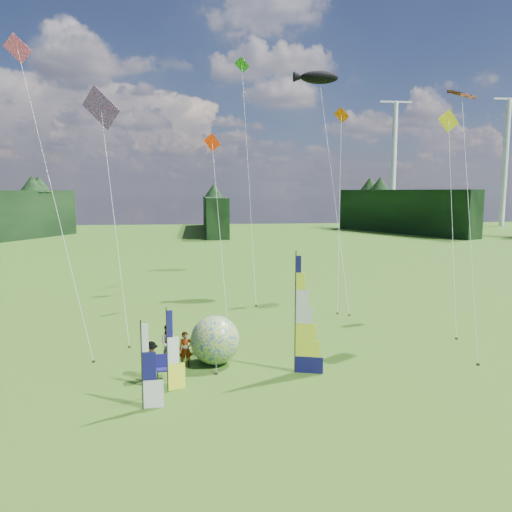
{
  "coord_description": "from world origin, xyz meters",
  "views": [
    {
      "loc": [
        -3.65,
        -18.35,
        8.44
      ],
      "look_at": [
        -1.0,
        4.0,
        5.5
      ],
      "focal_mm": 35.0,
      "sensor_mm": 36.0,
      "label": 1
    }
  ],
  "objects": [
    {
      "name": "ground",
      "position": [
        0.0,
        0.0,
        0.0
      ],
      "size": [
        220.0,
        220.0,
        0.0
      ],
      "primitive_type": "plane",
      "color": "#4E6D20",
      "rests_on": "ground"
    },
    {
      "name": "treeline_ring",
      "position": [
        0.0,
        0.0,
        4.0
      ],
      "size": [
        210.0,
        210.0,
        8.0
      ],
      "primitive_type": null,
      "color": "#1A3916",
      "rests_on": "ground"
    },
    {
      "name": "turbine_left",
      "position": [
        70.0,
        95.0,
        15.0
      ],
      "size": [
        8.0,
        1.2,
        30.0
      ],
      "primitive_type": null,
      "color": "silver",
      "rests_on": "ground"
    },
    {
      "name": "turbine_right",
      "position": [
        45.0,
        102.0,
        15.0
      ],
      "size": [
        8.0,
        1.2,
        30.0
      ],
      "primitive_type": null,
      "color": "silver",
      "rests_on": "ground"
    },
    {
      "name": "feather_banner_main",
      "position": [
        0.8,
        3.74,
        2.76
      ],
      "size": [
        1.45,
        0.52,
        5.53
      ],
      "primitive_type": null,
      "rotation": [
        0.0,
        0.0,
        -0.29
      ],
      "color": "#131253",
      "rests_on": "ground"
    },
    {
      "name": "side_banner_left",
      "position": [
        -4.98,
        2.16,
        1.76
      ],
      "size": [
        0.95,
        0.43,
        3.51
      ],
      "primitive_type": null,
      "rotation": [
        0.0,
        0.0,
        0.35
      ],
      "color": "#ECF82B",
      "rests_on": "ground"
    },
    {
      "name": "side_banner_far",
      "position": [
        -5.85,
        0.55,
        1.71
      ],
      "size": [
        1.01,
        0.14,
        3.43
      ],
      "primitive_type": null,
      "rotation": [
        0.0,
        0.0,
        0.04
      ],
      "color": "white",
      "rests_on": "ground"
    },
    {
      "name": "bol_inflatable",
      "position": [
        -2.86,
        5.37,
        1.2
      ],
      "size": [
        2.83,
        2.83,
        2.41
      ],
      "primitive_type": "sphere",
      "rotation": [
        0.0,
        0.0,
        0.19
      ],
      "color": "#00279E",
      "rests_on": "ground"
    },
    {
      "name": "spectator_a",
      "position": [
        -4.29,
        5.12,
        0.86
      ],
      "size": [
        0.67,
        0.47,
        1.73
      ],
      "primitive_type": "imported",
      "rotation": [
        0.0,
        0.0,
        0.09
      ],
      "color": "#66594C",
      "rests_on": "ground"
    },
    {
      "name": "spectator_b",
      "position": [
        -5.13,
        6.07,
        0.93
      ],
      "size": [
        0.93,
        0.5,
        1.86
      ],
      "primitive_type": "imported",
      "rotation": [
        0.0,
        0.0,
        -0.06
      ],
      "color": "#66594C",
      "rests_on": "ground"
    },
    {
      "name": "spectator_c",
      "position": [
        -5.8,
        3.76,
        0.86
      ],
      "size": [
        0.56,
        1.15,
        1.71
      ],
      "primitive_type": "imported",
      "rotation": [
        0.0,
        0.0,
        1.43
      ],
      "color": "#66594C",
      "rests_on": "ground"
    },
    {
      "name": "spectator_d",
      "position": [
        -3.59,
        7.3,
        0.77
      ],
      "size": [
        0.96,
        0.81,
        1.55
      ],
      "primitive_type": "imported",
      "rotation": [
        0.0,
        0.0,
        2.55
      ],
      "color": "#66594C",
      "rests_on": "ground"
    },
    {
      "name": "camp_chair",
      "position": [
        -5.28,
        3.59,
        0.55
      ],
      "size": [
        0.72,
        0.72,
        1.1
      ],
      "primitive_type": null,
      "rotation": [
        0.0,
        0.0,
        0.14
      ],
      "color": "#100F4F",
      "rests_on": "ground"
    },
    {
      "name": "kite_whale",
      "position": [
        6.88,
        19.87,
        10.03
      ],
      "size": [
        9.61,
        16.01,
        20.05
      ],
      "primitive_type": null,
      "rotation": [
        0.0,
        0.0,
        0.38
      ],
      "color": "black",
      "rests_on": "ground"
    },
    {
      "name": "kite_rainbow_delta",
      "position": [
        -8.61,
        12.42,
        8.12
      ],
      "size": [
        11.76,
        14.49,
        16.24
      ],
      "primitive_type": null,
      "rotation": [
        0.0,
        0.0,
        -0.43
      ],
      "color": "red",
      "rests_on": "ground"
    },
    {
      "name": "kite_parafoil",
      "position": [
        10.91,
        6.95,
        8.0
      ],
      "size": [
        9.77,
        12.02,
        16.01
      ],
      "primitive_type": null,
      "rotation": [
        0.0,
        0.0,
        0.43
      ],
      "color": "#C04728",
      "rests_on": "ground"
    },
    {
      "name": "small_kite_red",
      "position": [
        -2.11,
        16.51,
        6.62
      ],
      "size": [
        6.42,
        10.08,
        13.23
      ],
      "primitive_type": null,
      "rotation": [
        0.0,
        0.0,
        0.4
      ],
      "color": "red",
      "rests_on": "ground"
    },
    {
      "name": "small_kite_orange",
      "position": [
        6.99,
        18.13,
        7.77
      ],
      "size": [
        6.35,
        10.25,
        15.54
      ],
      "primitive_type": null,
      "rotation": [
        0.0,
        0.0,
        -0.24
      ],
      "color": "#F75D00",
      "rests_on": "ground"
    },
    {
      "name": "small_kite_yellow",
      "position": [
        12.6,
        11.91,
        7.34
      ],
      "size": [
        5.79,
        10.82,
        14.67
      ],
      "primitive_type": null,
      "rotation": [
        0.0,
        0.0,
        0.0
      ],
      "color": "yellow",
      "rests_on": "ground"
    },
    {
      "name": "small_kite_pink",
      "position": [
        -11.28,
        9.55,
        8.94
      ],
      "size": [
        8.44,
        9.97,
        17.87
      ],
      "primitive_type": null,
      "rotation": [
        0.0,
        0.0,
        -0.1
      ],
      "color": "#F34673",
      "rests_on": "ground"
    },
    {
      "name": "small_kite_green",
      "position": [
        0.64,
        23.24,
        10.53
      ],
      "size": [
        5.62,
        14.12,
        21.07
      ],
      "primitive_type": null,
      "rotation": [
        0.0,
        0.0,
        -0.24
      ],
      "color": "#279B13",
      "rests_on": "ground"
    }
  ]
}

